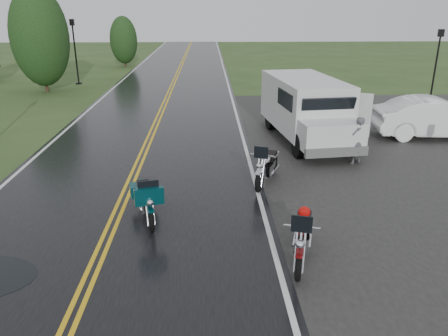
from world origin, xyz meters
The scene contains 12 objects.
ground centered at (0.00, 0.00, 0.00)m, with size 120.00×120.00×0.00m, color #2D471E.
road centered at (0.00, 10.00, 0.02)m, with size 8.00×100.00×0.04m, color black.
motorcycle_red centered at (4.11, -1.80, 0.66)m, with size 0.81×2.22×1.31m, color #590A0B, non-canonical shape.
motorcycle_teal centered at (1.01, 0.25, 0.63)m, with size 0.78×2.14×1.27m, color #043036, non-canonical shape.
motorcycle_silver centered at (3.83, 2.51, 0.66)m, with size 0.81×2.24×1.32m, color #AFB1B7, non-canonical shape.
van_white centered at (5.59, 5.62, 1.25)m, with size 2.38×6.36×2.50m, color silver, non-canonical shape.
person_at_van centered at (7.41, 4.94, 0.81)m, with size 0.59×0.39×1.62m, color #4B4B50.
sedan_white centered at (11.63, 7.97, 0.81)m, with size 1.71×4.91×1.62m, color white.
lamp_post_far_left centered at (-6.58, 21.91, 2.17)m, with size 0.37×0.37×4.35m, color black, non-canonical shape.
lamp_post_far_right centered at (14.74, 14.59, 2.00)m, with size 0.34×0.34×4.01m, color black, non-canonical shape.
tree_left_mid centered at (-7.78, 18.99, 2.70)m, with size 3.46×3.46×5.41m, color #1E3D19, non-canonical shape.
tree_left_far centered at (-4.97, 31.31, 1.85)m, with size 2.40×2.40×3.70m, color #1E3D19, non-canonical shape.
Camera 1 is at (2.39, -9.00, 5.08)m, focal length 35.00 mm.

